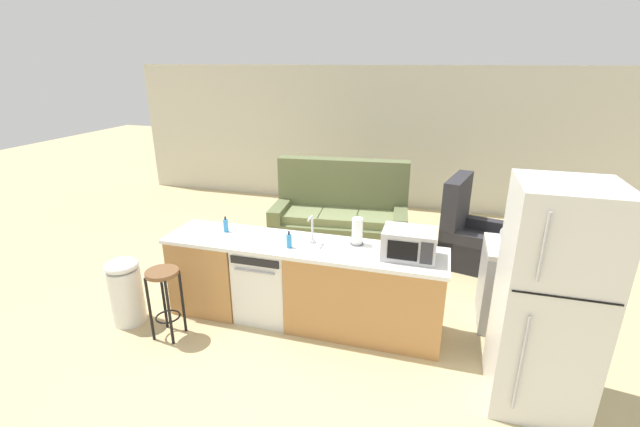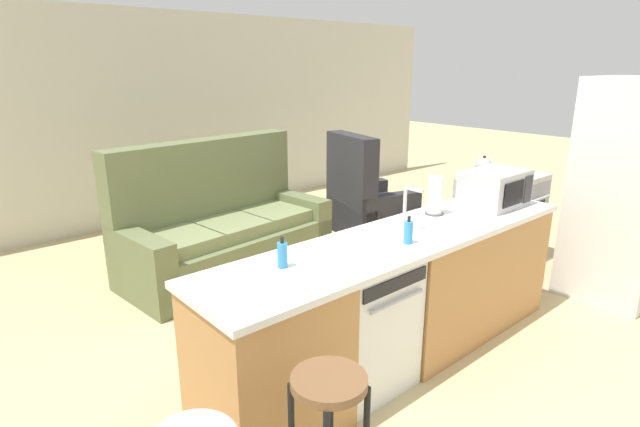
{
  "view_description": "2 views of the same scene",
  "coord_description": "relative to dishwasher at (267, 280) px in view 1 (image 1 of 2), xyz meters",
  "views": [
    {
      "loc": [
        1.46,
        -3.8,
        2.68
      ],
      "look_at": [
        0.16,
        0.62,
        1.02
      ],
      "focal_mm": 24.0,
      "sensor_mm": 36.0,
      "label": 1
    },
    {
      "loc": [
        -2.25,
        -1.95,
        1.96
      ],
      "look_at": [
        0.01,
        0.66,
        0.93
      ],
      "focal_mm": 28.0,
      "sensor_mm": 36.0,
      "label": 2
    }
  ],
  "objects": [
    {
      "name": "ground_plane",
      "position": [
        0.25,
        0.0,
        -0.42
      ],
      "size": [
        24.0,
        24.0,
        0.0
      ],
      "primitive_type": "plane",
      "color": "tan"
    },
    {
      "name": "wall_back",
      "position": [
        0.55,
        4.2,
        0.88
      ],
      "size": [
        10.0,
        0.06,
        2.6
      ],
      "color": "beige",
      "rests_on": "ground_plane"
    },
    {
      "name": "kitchen_counter",
      "position": [
        0.49,
        0.0,
        -0.0
      ],
      "size": [
        2.94,
        0.66,
        0.9
      ],
      "color": "#B77F47",
      "rests_on": "ground_plane"
    },
    {
      "name": "dishwasher",
      "position": [
        0.0,
        0.0,
        0.0
      ],
      "size": [
        0.58,
        0.61,
        0.84
      ],
      "color": "white",
      "rests_on": "ground_plane"
    },
    {
      "name": "stove_range",
      "position": [
        2.6,
        0.55,
        0.03
      ],
      "size": [
        0.76,
        0.68,
        0.9
      ],
      "color": "#A8AAB2",
      "rests_on": "ground_plane"
    },
    {
      "name": "refrigerator",
      "position": [
        2.6,
        -0.55,
        0.51
      ],
      "size": [
        0.72,
        0.73,
        1.87
      ],
      "color": "silver",
      "rests_on": "ground_plane"
    },
    {
      "name": "microwave",
      "position": [
        1.48,
        -0.0,
        0.62
      ],
      "size": [
        0.5,
        0.37,
        0.28
      ],
      "color": "#B7B7BC",
      "rests_on": "kitchen_counter"
    },
    {
      "name": "sink_faucet",
      "position": [
        0.49,
        0.06,
        0.61
      ],
      "size": [
        0.07,
        0.18,
        0.3
      ],
      "color": "silver",
      "rests_on": "kitchen_counter"
    },
    {
      "name": "paper_towel_roll",
      "position": [
        0.94,
        0.16,
        0.62
      ],
      "size": [
        0.14,
        0.14,
        0.28
      ],
      "color": "#4C4C51",
      "rests_on": "kitchen_counter"
    },
    {
      "name": "soap_bottle",
      "position": [
        0.31,
        -0.12,
        0.55
      ],
      "size": [
        0.06,
        0.06,
        0.18
      ],
      "color": "#338CCC",
      "rests_on": "kitchen_counter"
    },
    {
      "name": "dish_soap_bottle",
      "position": [
        -0.5,
        0.09,
        0.55
      ],
      "size": [
        0.06,
        0.06,
        0.18
      ],
      "color": "#338CCC",
      "rests_on": "kitchen_counter"
    },
    {
      "name": "kettle",
      "position": [
        2.43,
        0.68,
        0.56
      ],
      "size": [
        0.21,
        0.17,
        0.19
      ],
      "color": "#B2B2B7",
      "rests_on": "stove_range"
    },
    {
      "name": "bar_stool",
      "position": [
        -0.82,
        -0.65,
        0.11
      ],
      "size": [
        0.32,
        0.32,
        0.74
      ],
      "color": "brown",
      "rests_on": "ground_plane"
    },
    {
      "name": "trash_bin",
      "position": [
        -1.39,
        -0.56,
        -0.04
      ],
      "size": [
        0.35,
        0.35,
        0.74
      ],
      "color": "white",
      "rests_on": "ground_plane"
    },
    {
      "name": "couch",
      "position": [
        0.28,
        2.18,
        -0.03
      ],
      "size": [
        2.08,
        1.1,
        1.27
      ],
      "color": "#667047",
      "rests_on": "ground_plane"
    },
    {
      "name": "armchair",
      "position": [
        2.14,
        2.01,
        -0.07
      ],
      "size": [
        0.98,
        1.02,
        1.2
      ],
      "color": "#2D2D33",
      "rests_on": "ground_plane"
    }
  ]
}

